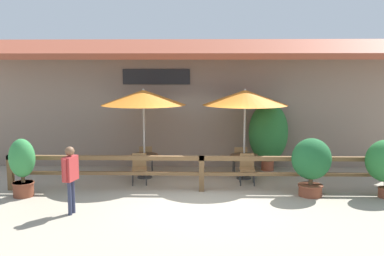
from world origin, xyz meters
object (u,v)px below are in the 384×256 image
Objects in this scene: potted_plant_tall_tropical at (22,165)px; potted_plant_small_flowering at (311,162)px; patio_umbrella_near at (143,97)px; chair_near_streetside at (139,167)px; potted_plant_corner_fern at (268,133)px; chair_near_wallside at (146,158)px; pedestrian at (70,171)px; chair_middle_wallside at (240,158)px; dining_table_near at (144,159)px; chair_middle_streetside at (247,167)px; patio_umbrella_middle at (245,98)px; dining_table_middle at (244,160)px.

potted_plant_small_flowering is at bearing 1.76° from potted_plant_tall_tropical.
patio_umbrella_near reaches higher than chair_near_streetside.
patio_umbrella_near reaches higher than potted_plant_corner_fern.
patio_umbrella_near reaches higher than chair_near_wallside.
pedestrian reaches higher than potted_plant_small_flowering.
potted_plant_small_flowering is at bearing -21.60° from patio_umbrella_near.
dining_table_near is at bearing 9.60° from chair_middle_wallside.
potted_plant_tall_tropical is (-5.83, -1.38, 0.34)m from chair_middle_streetside.
patio_umbrella_near is at bearing 77.71° from chair_near_streetside.
potted_plant_corner_fern is (0.87, 1.09, -1.20)m from patio_umbrella_middle.
chair_near_streetside is at bearing -176.59° from chair_middle_streetside.
chair_near_wallside is at bearing 81.81° from chair_near_streetside.
chair_near_wallside is at bearing 167.48° from dining_table_middle.
chair_middle_streetside is at bearing -116.11° from potted_plant_corner_fern.
chair_middle_streetside is at bearing -11.75° from patio_umbrella_near.
chair_middle_streetside is (3.00, -0.62, -0.09)m from dining_table_near.
dining_table_near is at bearing 170.84° from chair_middle_streetside.
dining_table_near is 0.95× the size of chair_middle_streetside.
potted_plant_tall_tropical is (-5.75, -2.63, 0.34)m from chair_middle_wallside.
patio_umbrella_near is at bearing 179.98° from patio_umbrella_middle.
patio_umbrella_near is 3.63m from chair_middle_streetside.
potted_plant_small_flowering is (1.59, -2.41, 0.40)m from chair_middle_wallside.
potted_plant_small_flowering is at bearing -35.09° from chair_middle_streetside.
patio_umbrella_middle is at bearing 4.66° from chair_near_streetside.
potted_plant_small_flowering is 0.68× the size of potted_plant_corner_fern.
chair_middle_wallside is at bearing -153.40° from potted_plant_corner_fern.
patio_umbrella_near is 3.29× the size of dining_table_middle.
chair_near_wallside is 0.39× the size of potted_plant_corner_fern.
chair_near_streetside is 1.00× the size of chair_middle_wallside.
patio_umbrella_near is 3.29× the size of dining_table_near.
patio_umbrella_near is 3.13× the size of chair_near_wallside.
pedestrian is (-4.16, -3.33, -1.43)m from patio_umbrella_middle.
dining_table_near is 0.53× the size of pedestrian.
dining_table_middle is at bearing 0.00° from patio_umbrella_middle.
potted_plant_corner_fern is (-0.66, 2.87, 0.33)m from potted_plant_small_flowering.
patio_umbrella_near is at bearing 170.84° from chair_middle_streetside.
chair_middle_streetside is at bearing -87.21° from patio_umbrella_middle.
chair_middle_wallside is (2.91, 0.62, -1.93)m from patio_umbrella_near.
dining_table_near is 0.37× the size of potted_plant_corner_fern.
potted_plant_corner_fern reaches higher than chair_middle_wallside.
chair_near_streetside is 4.33m from potted_plant_corner_fern.
potted_plant_small_flowering is (4.56, -1.11, 0.40)m from chair_near_streetside.
potted_plant_tall_tropical is (-5.80, -2.01, 0.26)m from dining_table_middle.
chair_middle_streetside reaches higher than dining_table_near.
potted_plant_tall_tropical reaches higher than chair_middle_streetside.
dining_table_middle is 0.54× the size of potted_plant_small_flowering.
chair_middle_streetside is 0.56× the size of pedestrian.
potted_plant_tall_tropical reaches higher than chair_middle_wallside.
patio_umbrella_middle is 2.03m from chair_middle_streetside.
potted_plant_small_flowering is at bearing -21.60° from dining_table_near.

